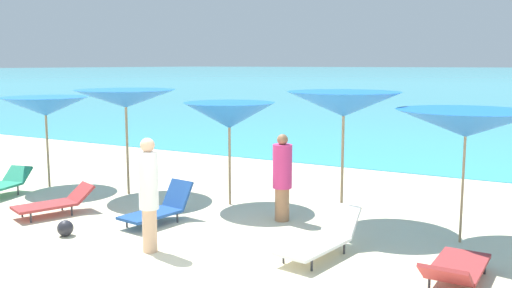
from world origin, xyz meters
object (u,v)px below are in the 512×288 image
Objects in this scene: umbrella_3 at (344,104)px; beachgoer_1 at (282,176)px; umbrella_2 at (229,115)px; lounge_chair_1 at (321,239)px; lounge_chair_2 at (456,268)px; lounge_chair_3 at (160,208)px; umbrella_0 at (45,106)px; umbrella_4 at (466,124)px; umbrella_1 at (126,99)px; beachgoer_0 at (149,191)px; lounge_chair_0 at (55,202)px; beach_ball at (65,228)px.

beachgoer_1 is (-0.99, -0.47, -1.32)m from umbrella_3.
umbrella_2 is 2.49m from umbrella_3.
umbrella_2 is 3.82m from lounge_chair_1.
lounge_chair_3 is at bearing -3.02° from lounge_chair_2.
umbrella_0 reaches higher than lounge_chair_2.
beachgoer_1 is at bearing -24.58° from lounge_chair_2.
umbrella_4 is 1.42× the size of lounge_chair_1.
umbrella_4 is at bearing -4.49° from umbrella_3.
lounge_chair_3 is (2.09, -1.46, -1.85)m from umbrella_1.
beachgoer_0 is (-2.37, -1.16, 0.69)m from lounge_chair_1.
beachgoer_1 is at bearing -174.46° from umbrella_4.
umbrella_1 is 4.96m from umbrella_3.
lounge_chair_1 is 1.05× the size of beachgoer_1.
lounge_chair_0 is 0.93× the size of lounge_chair_2.
umbrella_3 reaches higher than lounge_chair_1.
umbrella_0 is 4.68m from umbrella_2.
umbrella_1 reaches higher than lounge_chair_3.
beach_ball is at bearing -111.58° from umbrella_2.
lounge_chair_0 is (-2.49, -2.35, -1.60)m from umbrella_2.
beachgoer_1 reaches higher than lounge_chair_3.
beachgoer_0 is (5.13, -2.42, -0.95)m from umbrella_0.
umbrella_1 is at bearing 112.88° from beach_ball.
umbrella_4 is 1.65× the size of lounge_chair_3.
umbrella_2 is at bearing 8.47° from umbrella_0.
lounge_chair_3 is at bearing -174.03° from lounge_chair_1.
umbrella_4 is 5.09m from beachgoer_0.
umbrella_0 is at bearing -7.76° from lounge_chair_2.
beachgoer_1 is (3.98, 1.81, 0.60)m from lounge_chair_0.
lounge_chair_2 is (4.86, -2.16, -1.61)m from umbrella_2.
umbrella_1 reaches higher than beachgoer_1.
beachgoer_0 reaches higher than lounge_chair_2.
lounge_chair_2 is (7.34, -1.84, -1.89)m from umbrella_1.
umbrella_2 reaches higher than beachgoer_1.
lounge_chair_3 is at bearing -35.01° from umbrella_1.
umbrella_3 is 2.14m from umbrella_4.
umbrella_4 is 1.36× the size of beachgoer_0.
lounge_chair_1 reaches higher than lounge_chair_0.
umbrella_1 is 7.80m from lounge_chair_2.
beach_ball is at bearing -67.12° from umbrella_1.
umbrella_0 reaches higher than lounge_chair_3.
lounge_chair_1 is at bearing -9.49° from umbrella_0.
umbrella_0 is 1.35× the size of lounge_chair_0.
beach_ball is (1.23, -0.84, -0.11)m from lounge_chair_0.
beach_ball is at bearing -111.28° from beachgoer_1.
lounge_chair_1 is at bearing 25.09° from lounge_chair_0.
umbrella_2 is 1.30× the size of beachgoer_1.
lounge_chair_3 is (-4.98, -1.55, -1.67)m from umbrella_4.
umbrella_4 is at bearing 25.46° from lounge_chair_3.
umbrella_0 is 0.88× the size of umbrella_4.
beach_ball is at bearing -153.21° from umbrella_4.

